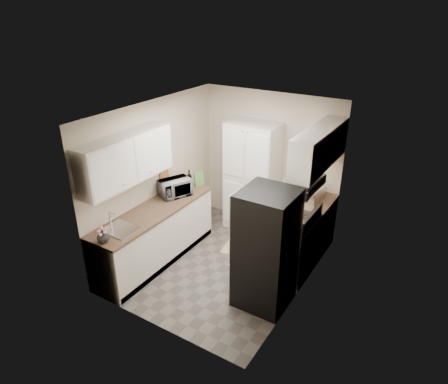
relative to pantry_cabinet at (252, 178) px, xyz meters
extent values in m
plane|color=#56514C|center=(0.20, -1.32, -1.00)|extent=(3.20, 3.20, 0.00)
cube|color=beige|center=(0.20, 0.28, 0.25)|extent=(2.60, 0.04, 2.50)
cube|color=beige|center=(0.20, -2.92, 0.25)|extent=(2.60, 0.04, 2.50)
cube|color=beige|center=(-1.10, -1.32, 0.25)|extent=(0.04, 3.20, 2.50)
cube|color=beige|center=(1.50, -1.32, 0.25)|extent=(0.04, 3.20, 2.50)
cube|color=white|center=(0.20, -1.32, 1.50)|extent=(2.60, 3.20, 0.04)
cube|color=silver|center=(-0.93, -2.07, 0.83)|extent=(0.33, 1.60, 0.70)
cube|color=silver|center=(1.33, -0.50, 0.89)|extent=(0.33, 1.55, 0.58)
cube|color=#99999E|center=(1.27, -0.93, 0.52)|extent=(0.45, 0.76, 0.13)
cube|color=#B7B7BC|center=(-0.79, -2.47, -0.07)|extent=(0.45, 0.40, 0.02)
cube|color=brown|center=(-1.09, -1.12, 0.18)|extent=(0.02, 0.22, 0.22)
cube|color=silver|center=(0.00, 0.00, 0.00)|extent=(0.90, 0.55, 2.00)
cube|color=silver|center=(-0.79, -1.75, -0.56)|extent=(0.60, 2.30, 0.88)
cube|color=brown|center=(-0.79, -1.75, -0.10)|extent=(0.63, 2.33, 0.04)
cube|color=silver|center=(1.19, -0.12, -0.56)|extent=(0.60, 0.80, 0.88)
cube|color=brown|center=(1.19, -0.12, -0.10)|extent=(0.63, 0.83, 0.04)
cube|color=#B7B7BC|center=(1.17, -0.93, -0.55)|extent=(0.64, 0.76, 0.90)
cube|color=black|center=(1.17, -0.93, -0.08)|extent=(0.66, 0.78, 0.03)
cube|color=black|center=(1.46, -0.93, 0.02)|extent=(0.06, 0.76, 0.22)
cube|color=#D9908C|center=(0.80, -1.06, -0.45)|extent=(0.01, 0.16, 0.42)
cube|color=#F8F0CB|center=(0.80, -0.83, -0.45)|extent=(0.01, 0.16, 0.42)
cube|color=#B7B7BC|center=(1.14, -1.73, -0.15)|extent=(0.70, 0.72, 1.70)
imported|color=#B9B8BD|center=(-0.82, -1.16, 0.06)|extent=(0.52, 0.60, 0.28)
cylinder|color=black|center=(-0.76, -0.84, 0.08)|extent=(0.08, 0.08, 0.33)
imported|color=silver|center=(-0.75, -2.81, 0.01)|extent=(0.17, 0.17, 0.17)
cube|color=#538B38|center=(-0.71, -0.63, 0.05)|extent=(0.05, 0.21, 0.26)
cube|color=#BCBCC1|center=(1.17, -0.12, 0.03)|extent=(0.36, 0.43, 0.22)
cube|color=#CEB382|center=(0.14, -0.67, -0.99)|extent=(0.57, 0.79, 0.01)
camera|label=1|loc=(3.02, -5.83, 2.82)|focal=32.00mm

